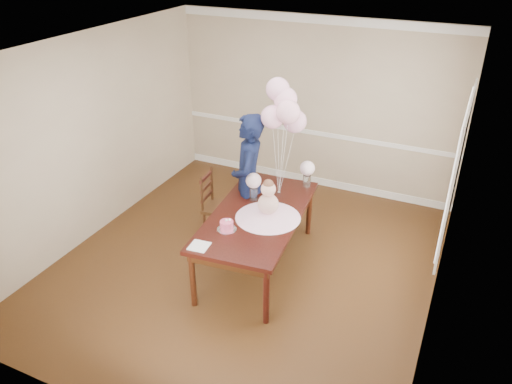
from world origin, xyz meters
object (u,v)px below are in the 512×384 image
(dining_table_top, at_px, (257,215))
(birthday_cake, at_px, (227,225))
(dining_chair_seat, at_px, (220,208))
(woman, at_px, (248,181))

(dining_table_top, relative_size, birthday_cake, 13.33)
(dining_chair_seat, distance_m, woman, 0.65)
(woman, bearing_deg, birthday_cake, -9.39)
(birthday_cake, relative_size, dining_chair_seat, 0.38)
(dining_table_top, xyz_separation_m, dining_chair_seat, (-0.77, 0.46, -0.33))
(dining_table_top, xyz_separation_m, woman, (-0.34, 0.48, 0.16))
(dining_table_top, bearing_deg, birthday_cake, -113.96)
(dining_chair_seat, height_order, woman, woman)
(dining_table_top, bearing_deg, woman, 120.16)
(dining_chair_seat, bearing_deg, birthday_cake, -62.67)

